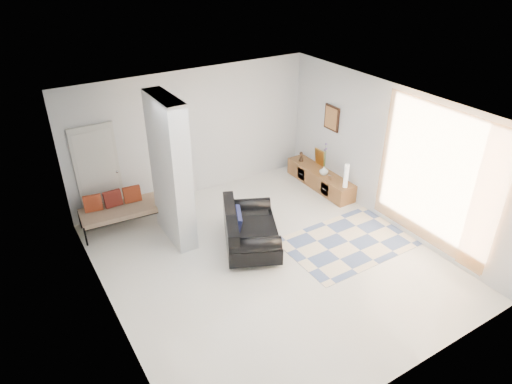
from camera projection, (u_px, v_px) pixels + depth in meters
floor at (269, 260)px, 8.24m from camera, size 6.00×6.00×0.00m
ceiling at (271, 112)px, 6.87m from camera, size 6.00×6.00×0.00m
wall_back at (194, 134)px, 9.78m from camera, size 6.00×0.00×6.00m
wall_front at (410, 300)px, 5.33m from camera, size 6.00×0.00×6.00m
wall_left at (104, 244)px, 6.29m from camera, size 0.00×6.00×6.00m
wall_right at (389, 156)px, 8.81m from camera, size 0.00×6.00×6.00m
partition_column at (171, 171)px, 8.24m from camera, size 0.35×1.20×2.80m
hallway_door at (98, 174)px, 8.97m from camera, size 0.85×0.06×2.04m
curtain at (435, 178)px, 7.90m from camera, size 0.00×2.55×2.55m
wall_art at (332, 118)px, 9.93m from camera, size 0.04×0.45×0.55m
media_console at (320, 179)px, 10.55m from camera, size 0.45×1.98×0.80m
loveseat at (248, 230)px, 8.45m from camera, size 1.51×1.84×0.76m
daybed at (121, 208)px, 9.02m from camera, size 1.70×0.82×0.77m
area_rug at (348, 242)px, 8.72m from camera, size 2.41×1.60×0.01m
cylinder_lamp at (346, 176)px, 9.68m from camera, size 0.10×0.10×0.53m
bronze_figurine at (301, 156)px, 10.89m from camera, size 0.13×0.13×0.23m
vase at (324, 171)px, 10.26m from camera, size 0.23×0.23×0.21m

